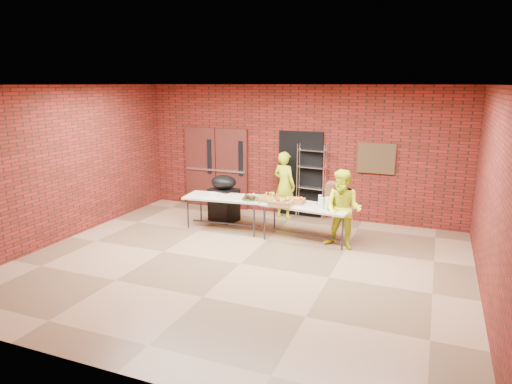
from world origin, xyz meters
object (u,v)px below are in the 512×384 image
coffee_dispenser (336,195)px  volunteer_woman (284,185)px  volunteer_man (343,209)px  table_right (307,208)px  table_left (226,199)px  wire_rack (311,182)px  covered_grill (224,198)px

coffee_dispenser → volunteer_woman: size_ratio=0.30×
volunteer_man → table_right: bearing=177.9°
table_left → volunteer_woman: 1.62m
wire_rack → coffee_dispenser: (0.93, -1.50, 0.10)m
table_left → volunteer_man: bearing=-11.3°
table_right → volunteer_man: bearing=-5.4°
coffee_dispenser → volunteer_man: volunteer_man is taller
wire_rack → covered_grill: (-1.87, -0.97, -0.35)m
wire_rack → volunteer_woman: 0.65m
table_left → volunteer_man: volunteer_man is taller
wire_rack → volunteer_woman: bearing=-151.8°
wire_rack → table_right: 1.66m
wire_rack → covered_grill: bearing=-144.3°
wire_rack → volunteer_woman: size_ratio=1.11×
coffee_dispenser → covered_grill: bearing=169.3°
table_right → volunteer_woman: bearing=131.5°
wire_rack → table_left: 2.19m
wire_rack → table_right: wire_rack is taller
coffee_dispenser → wire_rack: bearing=121.8°
table_right → coffee_dispenser: size_ratio=3.87×
table_left → covered_grill: size_ratio=1.70×
wire_rack → coffee_dispenser: 1.77m
table_left → volunteer_woman: volunteer_woman is taller
table_right → table_left: bearing=-175.7°
coffee_dispenser → volunteer_woman: (-1.53, 1.28, -0.19)m
table_right → volunteer_man: (0.78, -0.17, 0.10)m
volunteer_woman → volunteer_man: volunteer_woman is taller
coffee_dispenser → volunteer_man: size_ratio=0.31×
coffee_dispenser → table_left: bearing=-179.4°
coffee_dispenser → volunteer_woman: 2.01m
covered_grill → volunteer_woman: volunteer_woman is taller
wire_rack → table_right: (0.35, -1.61, -0.22)m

